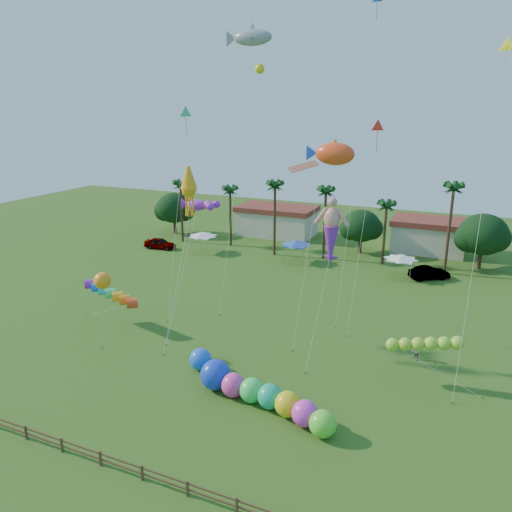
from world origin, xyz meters
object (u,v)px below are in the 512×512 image
at_px(blue_ball, 200,359).
at_px(car_b, 429,273).
at_px(car_a, 160,243).
at_px(caterpillar_inflatable, 260,394).

bearing_deg(blue_ball, car_b, 64.39).
bearing_deg(car_a, caterpillar_inflatable, -141.99).
bearing_deg(car_b, blue_ball, 119.60).
relative_size(car_a, caterpillar_inflatable, 0.42).
relative_size(car_b, caterpillar_inflatable, 0.43).
distance_m(car_b, caterpillar_inflatable, 34.46).
xyz_separation_m(car_a, blue_ball, (23.59, -28.73, 0.09)).
height_order(caterpillar_inflatable, blue_ball, caterpillar_inflatable).
distance_m(car_a, car_b, 38.33).
xyz_separation_m(caterpillar_inflatable, blue_ball, (-6.49, 2.83, -0.07)).
bearing_deg(car_b, car_a, 58.07).
relative_size(caterpillar_inflatable, blue_ball, 6.29).
height_order(car_a, caterpillar_inflatable, caterpillar_inflatable).
bearing_deg(caterpillar_inflatable, blue_ball, 169.44).
distance_m(car_a, blue_ball, 37.17).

